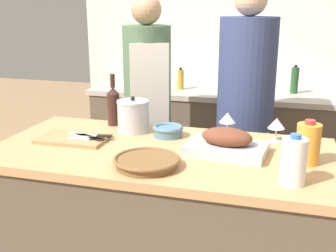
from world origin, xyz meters
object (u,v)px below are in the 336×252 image
object	(u,v)px
wine_bottle_green	(113,105)
roasting_pan	(226,144)
cutting_board	(73,139)
wine_glass_right	(277,124)
knife_bread	(94,136)
person_cook_guest	(245,108)
wicker_basket	(147,162)
knife_chef	(87,136)
mixing_bowl	(168,130)
condiment_bottle_short	(295,80)
stock_pot	(133,116)
knife_paring	(87,139)
person_cook_aproned	(148,108)
wine_glass_left	(227,118)
condiment_bottle_tall	(181,79)
milk_jug	(294,161)
juice_jug	(308,144)

from	to	relation	value
wine_bottle_green	roasting_pan	bearing A→B (deg)	-23.73
cutting_board	wine_glass_right	distance (m)	1.01
knife_bread	person_cook_guest	xyz separation A→B (m)	(0.67, 0.77, 0.00)
wicker_basket	cutting_board	bearing A→B (deg)	153.45
knife_chef	roasting_pan	bearing A→B (deg)	0.00
mixing_bowl	condiment_bottle_short	xyz separation A→B (m)	(0.62, 1.32, 0.07)
wine_bottle_green	condiment_bottle_short	distance (m)	1.54
stock_pot	mixing_bowl	bearing A→B (deg)	-8.80
wine_bottle_green	wicker_basket	bearing A→B (deg)	-55.25
roasting_pan	wine_glass_right	bearing A→B (deg)	49.19
knife_paring	person_cook_aproned	size ratio (longest dim) A/B	0.11
knife_chef	person_cook_guest	xyz separation A→B (m)	(0.70, 0.79, 0.00)
wine_glass_left	person_cook_aproned	distance (m)	0.76
condiment_bottle_tall	mixing_bowl	bearing A→B (deg)	-78.50
wine_bottle_green	person_cook_guest	world-z (taller)	person_cook_guest
cutting_board	knife_chef	distance (m)	0.07
wine_bottle_green	condiment_bottle_short	xyz separation A→B (m)	(0.97, 1.19, -0.01)
condiment_bottle_tall	wicker_basket	bearing A→B (deg)	-80.38
knife_bread	knife_paring	bearing A→B (deg)	-101.13
stock_pot	milk_jug	size ratio (longest dim) A/B	0.98
juice_jug	condiment_bottle_short	bearing A→B (deg)	92.01
cutting_board	mixing_bowl	xyz separation A→B (m)	(0.43, 0.20, 0.02)
juice_jug	condiment_bottle_short	xyz separation A→B (m)	(-0.05, 1.52, 0.01)
cutting_board	wine_glass_left	xyz separation A→B (m)	(0.72, 0.30, 0.08)
condiment_bottle_tall	person_cook_guest	bearing A→B (deg)	-46.88
juice_jug	knife_paring	xyz separation A→B (m)	(-1.02, -0.01, -0.07)
roasting_pan	wine_glass_left	world-z (taller)	same
mixing_bowl	wine_bottle_green	xyz separation A→B (m)	(-0.35, 0.12, 0.08)
stock_pot	condiment_bottle_short	bearing A→B (deg)	57.45
stock_pot	wine_glass_right	distance (m)	0.73
person_cook_guest	stock_pot	bearing A→B (deg)	-122.08
wicker_basket	knife_bread	xyz separation A→B (m)	(-0.37, 0.27, -0.00)
stock_pot	person_cook_aproned	distance (m)	0.55
cutting_board	condiment_bottle_short	size ratio (longest dim) A/B	1.60
wine_glass_right	person_cook_guest	size ratio (longest dim) A/B	0.07
wine_glass_left	knife_paring	distance (m)	0.71
mixing_bowl	wine_glass_left	bearing A→B (deg)	19.27
stock_pot	knife_paring	size ratio (longest dim) A/B	1.03
knife_chef	condiment_bottle_tall	distance (m)	1.41
person_cook_guest	knife_chef	bearing A→B (deg)	-121.24
roasting_pan	stock_pot	distance (m)	0.57
knife_bread	person_cook_aproned	bearing A→B (deg)	87.06
wine_glass_right	condiment_bottle_short	world-z (taller)	condiment_bottle_short
knife_bread	person_cook_aproned	xyz separation A→B (m)	(0.04, 0.72, -0.02)
cutting_board	condiment_bottle_tall	size ratio (longest dim) A/B	1.98
wine_glass_right	knife_bread	xyz separation A→B (m)	(-0.87, -0.22, -0.07)
cutting_board	person_cook_aproned	xyz separation A→B (m)	(0.13, 0.76, -0.01)
condiment_bottle_short	knife_chef	bearing A→B (deg)	-123.51
milk_jug	wine_glass_left	distance (m)	0.63
wicker_basket	condiment_bottle_short	xyz separation A→B (m)	(0.59, 1.74, 0.08)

